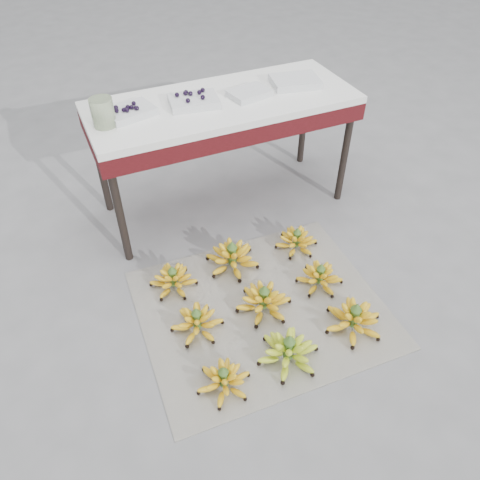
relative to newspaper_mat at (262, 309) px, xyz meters
name	(u,v)px	position (x,y,z in m)	size (l,w,h in m)	color
ground	(267,305)	(0.04, 0.01, 0.00)	(60.00, 60.00, 0.00)	slate
newspaper_mat	(262,309)	(0.00, 0.00, 0.00)	(1.25, 1.05, 0.01)	silver
bunch_front_left	(224,380)	(-0.36, -0.34, 0.05)	(0.28, 0.28, 0.15)	yellow
bunch_front_center	(288,351)	(-0.02, -0.33, 0.06)	(0.36, 0.36, 0.18)	#8FBB28
bunch_front_right	(354,319)	(0.37, -0.30, 0.06)	(0.32, 0.32, 0.18)	yellow
bunch_mid_left	(197,322)	(-0.36, 0.01, 0.06)	(0.32, 0.32, 0.16)	yellow
bunch_mid_center	(264,301)	(0.01, 0.00, 0.06)	(0.38, 0.38, 0.18)	yellow
bunch_mid_right	(320,277)	(0.37, 0.03, 0.06)	(0.27, 0.27, 0.15)	yellow
bunch_back_left	(173,280)	(-0.37, 0.34, 0.06)	(0.33, 0.33, 0.16)	yellow
bunch_back_center	(232,257)	(-0.01, 0.36, 0.07)	(0.33, 0.33, 0.19)	yellow
bunch_back_right	(296,241)	(0.40, 0.34, 0.06)	(0.33, 0.33, 0.15)	yellow
vendor_table	(223,113)	(0.18, 0.93, 0.66)	(1.56, 0.62, 0.75)	black
tray_far_left	(130,112)	(-0.35, 0.95, 0.77)	(0.29, 0.24, 0.06)	silver
tray_left	(194,101)	(0.01, 0.93, 0.77)	(0.29, 0.23, 0.07)	silver
tray_right	(249,93)	(0.34, 0.90, 0.76)	(0.26, 0.21, 0.04)	silver
tray_far_right	(295,81)	(0.65, 0.93, 0.77)	(0.31, 0.25, 0.04)	silver
glass_jar	(103,112)	(-0.50, 0.89, 0.82)	(0.12, 0.12, 0.15)	beige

